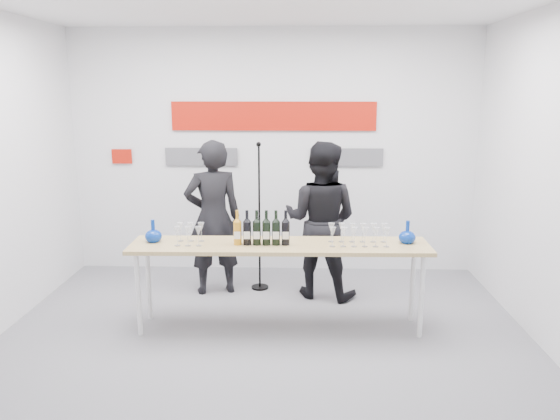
{
  "coord_description": "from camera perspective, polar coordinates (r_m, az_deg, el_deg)",
  "views": [
    {
      "loc": [
        0.3,
        -4.75,
        2.27
      ],
      "look_at": [
        0.14,
        0.29,
        1.15
      ],
      "focal_mm": 35.0,
      "sensor_mm": 36.0,
      "label": 1
    }
  ],
  "objects": [
    {
      "name": "ground",
      "position": [
        5.28,
        -1.61,
        -12.98
      ],
      "size": [
        5.0,
        5.0,
        0.0
      ],
      "primitive_type": "plane",
      "color": "slate",
      "rests_on": "ground"
    },
    {
      "name": "back_wall",
      "position": [
        6.8,
        -0.66,
        6.01
      ],
      "size": [
        5.0,
        0.04,
        3.0
      ],
      "primitive_type": "cube",
      "color": "silver",
      "rests_on": "ground"
    },
    {
      "name": "signage",
      "position": [
        6.75,
        -1.16,
        8.56
      ],
      "size": [
        3.38,
        0.02,
        0.79
      ],
      "color": "#B11407",
      "rests_on": "back_wall"
    },
    {
      "name": "tasting_table",
      "position": [
        5.17,
        -0.04,
        -4.23
      ],
      "size": [
        2.83,
        0.61,
        0.85
      ],
      "rotation": [
        0.0,
        0.0,
        0.02
      ],
      "color": "tan",
      "rests_on": "ground"
    },
    {
      "name": "wine_bottles",
      "position": [
        5.08,
        -1.94,
        -1.85
      ],
      "size": [
        0.53,
        0.08,
        0.33
      ],
      "rotation": [
        0.0,
        0.0,
        0.02
      ],
      "color": "#BF7F19",
      "rests_on": "tasting_table"
    },
    {
      "name": "decanter_left",
      "position": [
        5.34,
        -13.12,
        -2.12
      ],
      "size": [
        0.16,
        0.16,
        0.21
      ],
      "primitive_type": null,
      "color": "navy",
      "rests_on": "tasting_table"
    },
    {
      "name": "decanter_right",
      "position": [
        5.29,
        13.17,
        -2.24
      ],
      "size": [
        0.16,
        0.16,
        0.21
      ],
      "primitive_type": null,
      "color": "navy",
      "rests_on": "tasting_table"
    },
    {
      "name": "glasses_left",
      "position": [
        5.21,
        -9.46,
        -2.49
      ],
      "size": [
        0.27,
        0.23,
        0.18
      ],
      "color": "silver",
      "rests_on": "tasting_table"
    },
    {
      "name": "glasses_right",
      "position": [
        5.17,
        8.21,
        -2.58
      ],
      "size": [
        0.57,
        0.23,
        0.18
      ],
      "color": "silver",
      "rests_on": "tasting_table"
    },
    {
      "name": "presenter_left",
      "position": [
        6.12,
        -7.0,
        -0.82
      ],
      "size": [
        0.72,
        0.58,
        1.74
      ],
      "primitive_type": "imported",
      "rotation": [
        0.0,
        0.0,
        3.42
      ],
      "color": "black",
      "rests_on": "ground"
    },
    {
      "name": "presenter_right",
      "position": [
        6.0,
        4.28,
        -1.07
      ],
      "size": [
        1.0,
        0.89,
        1.73
      ],
      "primitive_type": "imported",
      "rotation": [
        0.0,
        0.0,
        2.82
      ],
      "color": "black",
      "rests_on": "ground"
    },
    {
      "name": "mic_stand",
      "position": [
        6.27,
        -2.15,
        -3.71
      ],
      "size": [
        0.2,
        0.2,
        1.71
      ],
      "rotation": [
        0.0,
        0.0,
        0.38
      ],
      "color": "black",
      "rests_on": "ground"
    }
  ]
}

